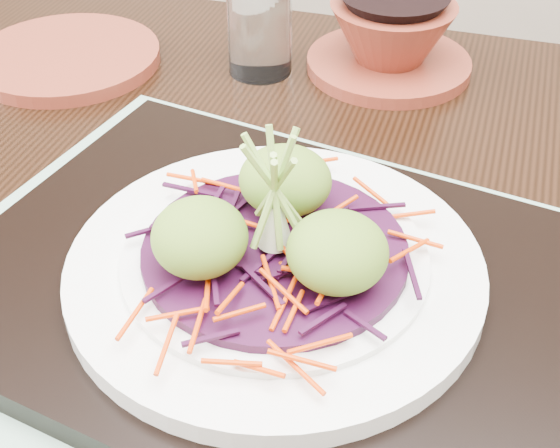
% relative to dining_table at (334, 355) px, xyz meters
% --- Properties ---
extents(dining_table, '(1.36, 1.00, 0.78)m').
position_rel_dining_table_xyz_m(dining_table, '(0.00, 0.00, 0.00)').
color(dining_table, black).
rests_on(dining_table, ground).
extents(placemat, '(0.58, 0.51, 0.00)m').
position_rel_dining_table_xyz_m(placemat, '(-0.04, -0.05, 0.11)').
color(placemat, '#80A68D').
rests_on(placemat, dining_table).
extents(serving_tray, '(0.50, 0.43, 0.02)m').
position_rel_dining_table_xyz_m(serving_tray, '(-0.04, -0.05, 0.12)').
color(serving_tray, black).
rests_on(serving_tray, placemat).
extents(white_plate, '(0.28, 0.28, 0.02)m').
position_rel_dining_table_xyz_m(white_plate, '(-0.04, -0.05, 0.14)').
color(white_plate, white).
rests_on(white_plate, serving_tray).
extents(cabbage_bed, '(0.17, 0.17, 0.01)m').
position_rel_dining_table_xyz_m(cabbage_bed, '(-0.04, -0.05, 0.15)').
color(cabbage_bed, '#300928').
rests_on(cabbage_bed, white_plate).
extents(carrot_julienne, '(0.21, 0.21, 0.01)m').
position_rel_dining_table_xyz_m(carrot_julienne, '(-0.04, -0.05, 0.16)').
color(carrot_julienne, red).
rests_on(carrot_julienne, cabbage_bed).
extents(guacamole_scoops, '(0.15, 0.13, 0.05)m').
position_rel_dining_table_xyz_m(guacamole_scoops, '(-0.04, -0.05, 0.17)').
color(guacamole_scoops, '#507122').
rests_on(guacamole_scoops, cabbage_bed).
extents(scallion_garnish, '(0.06, 0.06, 0.10)m').
position_rel_dining_table_xyz_m(scallion_garnish, '(-0.04, -0.05, 0.20)').
color(scallion_garnish, '#85AF46').
rests_on(scallion_garnish, cabbage_bed).
extents(terracotta_side_plate, '(0.22, 0.22, 0.01)m').
position_rel_dining_table_xyz_m(terracotta_side_plate, '(-0.31, 0.26, 0.11)').
color(terracotta_side_plate, maroon).
rests_on(terracotta_side_plate, dining_table).
extents(water_glass, '(0.08, 0.08, 0.09)m').
position_rel_dining_table_xyz_m(water_glass, '(-0.11, 0.28, 0.15)').
color(water_glass, white).
rests_on(water_glass, dining_table).
extents(terracotta_bowl_set, '(0.21, 0.21, 0.07)m').
position_rel_dining_table_xyz_m(terracotta_bowl_set, '(0.02, 0.30, 0.13)').
color(terracotta_bowl_set, maroon).
rests_on(terracotta_bowl_set, dining_table).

